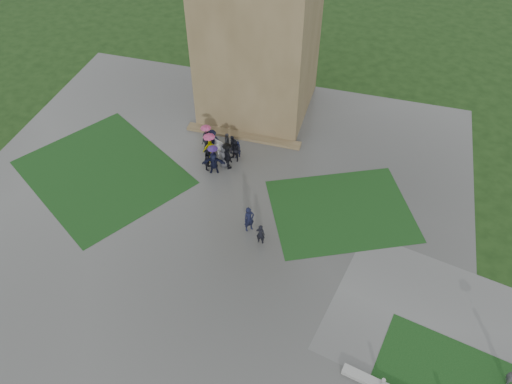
# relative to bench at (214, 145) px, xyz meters

# --- Properties ---
(ground) EXTENTS (120.00, 120.00, 0.00)m
(ground) POSITION_rel_bench_xyz_m (1.65, -8.62, -0.47)
(ground) COLOR black
(plaza) EXTENTS (34.00, 34.00, 0.02)m
(plaza) POSITION_rel_bench_xyz_m (1.65, -6.62, -0.46)
(plaza) COLOR #3C3C39
(plaza) RESTS_ON ground
(lawn_inset_left) EXTENTS (14.10, 13.46, 0.01)m
(lawn_inset_left) POSITION_rel_bench_xyz_m (-6.85, -4.62, -0.45)
(lawn_inset_left) COLOR black
(lawn_inset_left) RESTS_ON plaza
(lawn_inset_right) EXTENTS (11.12, 10.15, 0.01)m
(lawn_inset_right) POSITION_rel_bench_xyz_m (10.15, -3.62, -0.45)
(lawn_inset_right) COLOR black
(lawn_inset_right) RESTS_ON plaza
(tower_plinth) EXTENTS (9.00, 0.80, 0.22)m
(tower_plinth) POSITION_rel_bench_xyz_m (1.65, 1.98, -0.34)
(tower_plinth) COLOR brown
(tower_plinth) RESTS_ON plaza
(bench) EXTENTS (1.58, 1.01, 0.88)m
(bench) POSITION_rel_bench_xyz_m (0.00, 0.00, 0.00)
(bench) COLOR silver
(bench) RESTS_ON plaza
(visitor_cluster) EXTENTS (3.29, 3.46, 2.41)m
(visitor_cluster) POSITION_rel_bench_xyz_m (0.75, -1.18, 0.58)
(visitor_cluster) COLOR black
(visitor_cluster) RESTS_ON plaza
(pedestrian_mid) EXTENTS (0.81, 0.80, 1.89)m
(pedestrian_mid) POSITION_rel_bench_xyz_m (4.75, -6.85, 0.49)
(pedestrian_mid) COLOR black
(pedestrian_mid) RESTS_ON plaza
(pedestrian_near) EXTENTS (0.58, 0.39, 1.54)m
(pedestrian_near) POSITION_rel_bench_xyz_m (5.72, -7.67, 0.32)
(pedestrian_near) COLOR black
(pedestrian_near) RESTS_ON plaza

